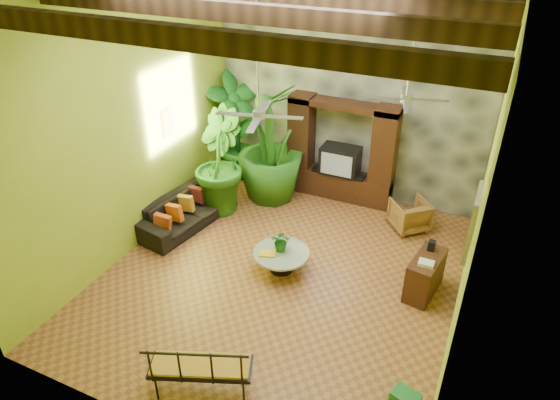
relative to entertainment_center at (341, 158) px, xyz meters
The scene contains 20 objects.
ground 3.28m from the entertainment_center, 90.00° to the right, with size 7.00×7.00×0.00m, color brown.
back_wall 1.58m from the entertainment_center, 90.00° to the left, with size 6.00×0.02×5.00m, color #90AD27.
left_wall 4.60m from the entertainment_center, 133.73° to the right, with size 0.02×7.00×5.00m, color #90AD27.
right_wall 4.60m from the entertainment_center, 46.27° to the right, with size 0.02×7.00×5.00m, color #90AD27.
stone_accent_wall 1.56m from the entertainment_center, 90.00° to the left, with size 5.98×0.10×4.98m, color #3B3D43.
entertainment_center is the anchor object (origin of this frame).
ceiling_fan_front 4.30m from the entertainment_center, 93.24° to the right, with size 1.28×1.28×1.86m.
ceiling_fan_back 3.50m from the entertainment_center, 50.43° to the right, with size 1.28×1.28×1.86m.
wall_art_mask 3.82m from the entertainment_center, 144.18° to the right, with size 0.06×0.32×0.55m, color gold.
wall_art_painting 4.95m from the entertainment_center, 51.61° to the right, with size 0.06×0.70×0.90m, color #285194.
sofa 3.56m from the entertainment_center, 135.81° to the right, with size 2.26×0.89×0.66m, color black.
wicker_armchair 1.99m from the entertainment_center, 20.71° to the right, with size 0.68×0.70×0.64m, color olive.
tall_plant_a 2.58m from the entertainment_center, behind, with size 1.37×0.93×2.60m, color #196220.
tall_plant_b 2.73m from the entertainment_center, 144.48° to the right, with size 1.24×1.00×2.26m, color #266C1C.
tall_plant_c 1.59m from the entertainment_center, 154.29° to the right, with size 1.47×1.47×2.63m, color #29651A.
coffee_table 3.11m from the entertainment_center, 91.36° to the right, with size 1.02×1.02×0.40m.
centerpiece_plant 3.00m from the entertainment_center, 91.79° to the right, with size 0.36×0.31×0.40m, color #1B5516.
yellow_tray 3.25m from the entertainment_center, 94.98° to the right, with size 0.29×0.21×0.03m, color gold.
iron_bench 5.98m from the entertainment_center, 89.64° to the right, with size 1.46×1.00×0.57m.
side_console 3.57m from the entertainment_center, 46.65° to the right, with size 0.42×0.92×0.74m, color #391E12.
Camera 1 is at (2.93, -6.51, 5.85)m, focal length 32.00 mm.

